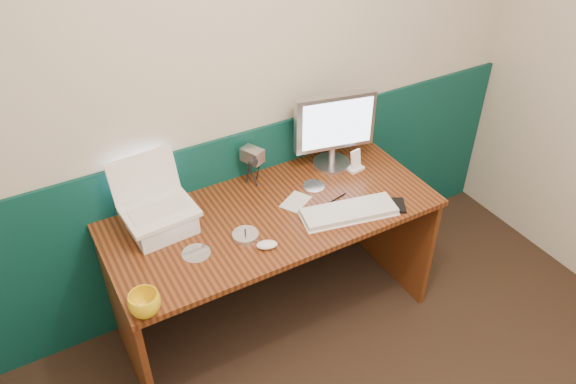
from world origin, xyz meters
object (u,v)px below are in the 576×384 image
desk (274,268)px  laptop (156,191)px  monitor (333,131)px  mug (145,304)px  camcorder (253,167)px  keyboard (349,212)px

desk → laptop: 0.80m
monitor → mug: size_ratio=3.34×
laptop → mug: size_ratio=2.49×
monitor → camcorder: 0.46m
keyboard → camcorder: camcorder is taller
monitor → keyboard: 0.47m
desk → monitor: monitor is taller
keyboard → mug: size_ratio=3.58×
laptop → keyboard: (0.81, -0.33, -0.21)m
mug → camcorder: camcorder is taller
laptop → monitor: (0.97, 0.07, -0.01)m
mug → desk: bearing=22.9°
mug → monitor: bearing=23.2°
laptop → monitor: 0.98m
camcorder → monitor: bearing=-32.0°
laptop → camcorder: 0.57m
monitor → keyboard: monitor is taller
laptop → mug: 0.53m
desk → mug: 0.90m
monitor → mug: bearing=-144.7°
laptop → keyboard: laptop is taller
mug → laptop: bearing=63.4°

